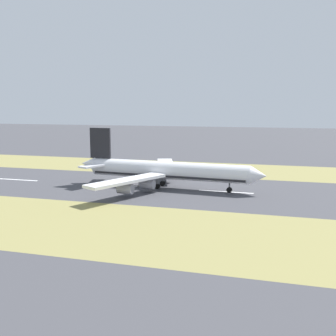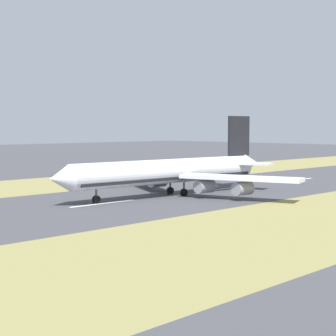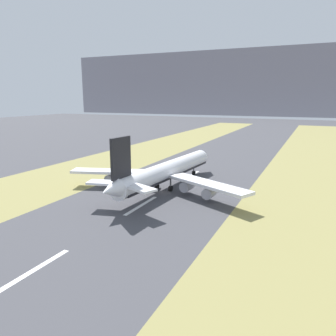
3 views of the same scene
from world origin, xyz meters
TOP-DOWN VIEW (x-y plane):
  - ground_plane at (0.00, 0.00)m, footprint 800.00×800.00m
  - grass_median_west at (-45.00, 0.00)m, footprint 40.00×600.00m
  - grass_median_east at (45.00, 0.00)m, footprint 40.00×600.00m
  - centreline_dash_near at (0.00, -54.41)m, footprint 1.20×18.00m
  - centreline_dash_mid at (0.00, -14.41)m, footprint 1.20×18.00m
  - centreline_dash_far at (0.00, 25.59)m, footprint 1.20×18.00m
  - airplane_main_jet at (-0.82, 3.69)m, footprint 63.97×67.22m
  - mountain_ridge at (0.00, 520.00)m, footprint 800.00×120.00m

SIDE VIEW (x-z plane):
  - ground_plane at x=0.00m, z-range 0.00..0.00m
  - grass_median_west at x=-45.00m, z-range 0.00..0.01m
  - grass_median_east at x=45.00m, z-range 0.00..0.01m
  - centreline_dash_near at x=0.00m, z-range 0.00..0.01m
  - centreline_dash_mid at x=0.00m, z-range 0.00..0.01m
  - centreline_dash_far at x=0.00m, z-range 0.00..0.01m
  - airplane_main_jet at x=-0.82m, z-range -4.08..16.12m
  - mountain_ridge at x=0.00m, z-range 0.00..107.97m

